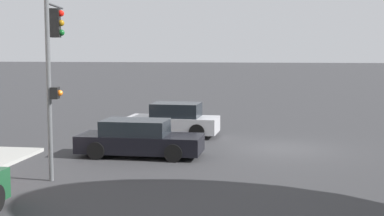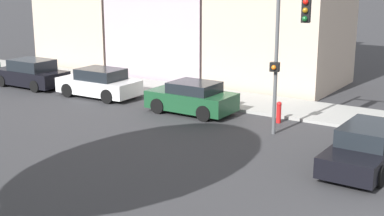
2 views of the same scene
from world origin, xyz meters
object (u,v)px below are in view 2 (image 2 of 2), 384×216
object	(u,v)px
crossing_car_1	(367,147)
parked_car_2	(31,74)
traffic_signal	(289,37)
fire_hydrant	(279,112)
parked_car_1	(99,83)
parked_car_0	(192,98)

from	to	relation	value
crossing_car_1	parked_car_2	world-z (taller)	parked_car_2
crossing_car_1	traffic_signal	bearing A→B (deg)	-115.34
crossing_car_1	fire_hydrant	xyz separation A→B (m)	(3.28, 4.55, -0.16)
parked_car_1	fire_hydrant	size ratio (longest dim) A/B	4.64
parked_car_1	fire_hydrant	bearing A→B (deg)	-178.35
fire_hydrant	parked_car_1	bearing A→B (deg)	93.00
parked_car_2	traffic_signal	bearing A→B (deg)	176.26
crossing_car_1	parked_car_0	size ratio (longest dim) A/B	1.19
traffic_signal	parked_car_1	xyz separation A→B (m)	(1.03, 10.60, -3.10)
traffic_signal	crossing_car_1	distance (m)	5.07
traffic_signal	parked_car_0	size ratio (longest dim) A/B	1.50
parked_car_0	fire_hydrant	xyz separation A→B (m)	(0.64, -3.92, -0.20)
traffic_signal	parked_car_2	size ratio (longest dim) A/B	1.36
crossing_car_1	parked_car_1	size ratio (longest dim) A/B	1.08
parked_car_1	fire_hydrant	xyz separation A→B (m)	(0.50, -9.62, -0.21)
traffic_signal	parked_car_2	bearing A→B (deg)	-103.20
crossing_car_1	parked_car_2	xyz separation A→B (m)	(2.58, 19.06, 0.06)
fire_hydrant	traffic_signal	bearing A→B (deg)	-147.58
traffic_signal	fire_hydrant	xyz separation A→B (m)	(1.54, 0.98, -3.31)
parked_car_2	fire_hydrant	size ratio (longest dim) A/B	4.69
crossing_car_1	fire_hydrant	world-z (taller)	crossing_car_1
parked_car_1	fire_hydrant	distance (m)	9.64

